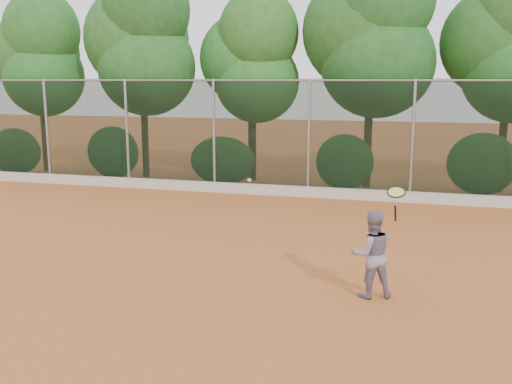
# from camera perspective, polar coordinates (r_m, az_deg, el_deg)

# --- Properties ---
(ground) EXTENTS (80.00, 80.00, 0.00)m
(ground) POSITION_cam_1_polar(r_m,az_deg,el_deg) (10.84, -1.40, -7.49)
(ground) COLOR #B55D2A
(ground) RESTS_ON ground
(concrete_curb) EXTENTS (24.00, 0.20, 0.30)m
(concrete_curb) POSITION_cam_1_polar(r_m,az_deg,el_deg) (17.24, 5.09, 0.03)
(concrete_curb) COLOR beige
(concrete_curb) RESTS_ON ground
(tennis_player) EXTENTS (0.85, 0.76, 1.43)m
(tennis_player) POSITION_cam_1_polar(r_m,az_deg,el_deg) (9.39, 11.46, -6.11)
(tennis_player) COLOR gray
(tennis_player) RESTS_ON ground
(chainlink_fence) EXTENTS (24.09, 0.09, 3.50)m
(chainlink_fence) POSITION_cam_1_polar(r_m,az_deg,el_deg) (17.17, 5.30, 5.74)
(chainlink_fence) COLOR black
(chainlink_fence) RESTS_ON ground
(foliage_backdrop) EXTENTS (23.70, 3.63, 7.55)m
(foliage_backdrop) POSITION_cam_1_polar(r_m,az_deg,el_deg) (19.17, 4.84, 13.92)
(foliage_backdrop) COLOR #48301C
(foliage_backdrop) RESTS_ON ground
(tennis_racket) EXTENTS (0.32, 0.30, 0.57)m
(tennis_racket) POSITION_cam_1_polar(r_m,az_deg,el_deg) (9.01, 13.84, -0.26)
(tennis_racket) COLOR black
(tennis_racket) RESTS_ON ground
(tennis_ball_in_flight) EXTENTS (0.07, 0.07, 0.07)m
(tennis_ball_in_flight) POSITION_cam_1_polar(r_m,az_deg,el_deg) (10.00, -0.67, 1.20)
(tennis_ball_in_flight) COLOR #BDD12F
(tennis_ball_in_flight) RESTS_ON ground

